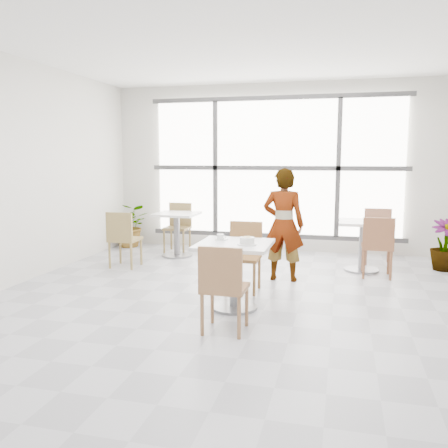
% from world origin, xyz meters
% --- Properties ---
extents(floor, '(7.00, 7.00, 0.00)m').
position_xyz_m(floor, '(0.00, 0.00, 0.00)').
color(floor, '#9E9EA5').
rests_on(floor, ground).
extents(ceiling, '(7.00, 7.00, 0.00)m').
position_xyz_m(ceiling, '(0.00, 0.00, 3.00)').
color(ceiling, white).
rests_on(ceiling, ground).
extents(wall_back, '(6.00, 0.00, 6.00)m').
position_xyz_m(wall_back, '(0.00, 3.50, 1.50)').
color(wall_back, silver).
rests_on(wall_back, ground).
extents(wall_front, '(6.00, 0.00, 6.00)m').
position_xyz_m(wall_front, '(0.00, -3.50, 1.50)').
color(wall_front, silver).
rests_on(wall_front, ground).
extents(window, '(4.60, 0.07, 2.52)m').
position_xyz_m(window, '(0.00, 3.44, 1.50)').
color(window, white).
rests_on(window, ground).
extents(main_table, '(0.80, 0.80, 0.75)m').
position_xyz_m(main_table, '(0.04, -0.01, 0.52)').
color(main_table, silver).
rests_on(main_table, ground).
extents(chair_near, '(0.42, 0.42, 0.87)m').
position_xyz_m(chair_near, '(0.11, -0.79, 0.50)').
color(chair_near, '#936540').
rests_on(chair_near, ground).
extents(chair_far, '(0.42, 0.42, 0.87)m').
position_xyz_m(chair_far, '(-0.01, 0.78, 0.50)').
color(chair_far, olive).
rests_on(chair_far, ground).
extents(oatmeal_bowl, '(0.21, 0.21, 0.10)m').
position_xyz_m(oatmeal_bowl, '(0.20, -0.08, 0.79)').
color(oatmeal_bowl, silver).
rests_on(oatmeal_bowl, main_table).
extents(coffee_cup, '(0.16, 0.13, 0.07)m').
position_xyz_m(coffee_cup, '(-0.15, 0.14, 0.78)').
color(coffee_cup, silver).
rests_on(coffee_cup, main_table).
extents(person, '(0.57, 0.38, 1.55)m').
position_xyz_m(person, '(0.42, 1.37, 0.77)').
color(person, black).
rests_on(person, ground).
extents(bg_table_left, '(0.70, 0.70, 0.75)m').
position_xyz_m(bg_table_left, '(-1.55, 2.52, 0.49)').
color(bg_table_left, silver).
rests_on(bg_table_left, ground).
extents(bg_table_right, '(0.70, 0.70, 0.75)m').
position_xyz_m(bg_table_right, '(1.50, 2.21, 0.49)').
color(bg_table_right, white).
rests_on(bg_table_right, ground).
extents(bg_chair_left_near, '(0.42, 0.42, 0.87)m').
position_xyz_m(bg_chair_left_near, '(-2.05, 1.50, 0.50)').
color(bg_chair_left_near, olive).
rests_on(bg_chair_left_near, ground).
extents(bg_chair_left_far, '(0.42, 0.42, 0.87)m').
position_xyz_m(bg_chair_left_far, '(-1.67, 2.96, 0.50)').
color(bg_chair_left_far, olive).
rests_on(bg_chair_left_far, ground).
extents(bg_chair_right_near, '(0.42, 0.42, 0.87)m').
position_xyz_m(bg_chair_right_near, '(1.69, 1.80, 0.50)').
color(bg_chair_right_near, brown).
rests_on(bg_chair_right_near, ground).
extents(bg_chair_right_far, '(0.42, 0.42, 0.87)m').
position_xyz_m(bg_chair_right_far, '(1.75, 2.82, 0.50)').
color(bg_chair_right_far, '#9B664D').
rests_on(bg_chair_right_far, ground).
extents(plant_left, '(0.85, 0.77, 0.83)m').
position_xyz_m(plant_left, '(-2.70, 3.14, 0.41)').
color(plant_left, '#4A7540').
rests_on(plant_left, ground).
extents(plant_right, '(0.55, 0.55, 0.77)m').
position_xyz_m(plant_right, '(2.70, 2.54, 0.38)').
color(plant_right, '#477B3C').
rests_on(plant_right, ground).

